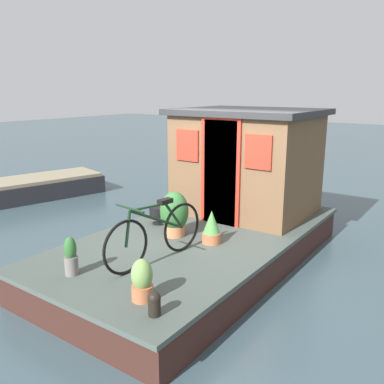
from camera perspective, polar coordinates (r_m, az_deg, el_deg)
ground_plane at (r=6.58m, az=1.02°, el=-9.87°), size 60.00×60.00×0.00m
houseboat_deck at (r=6.48m, az=1.03°, el=-7.83°), size 5.21×2.66×0.50m
houseboat_cabin at (r=7.41m, az=7.62°, el=4.31°), size 1.99×2.39×1.84m
bicycle at (r=5.28m, az=-5.03°, el=-5.78°), size 1.65×0.50×0.82m
potted_plant_sage at (r=6.20m, az=-2.47°, el=-3.03°), size 0.43×0.43×0.69m
potted_plant_fern at (r=5.94m, az=2.73°, el=-4.96°), size 0.28×0.28×0.48m
potted_plant_basil at (r=4.43m, az=-6.94°, el=-12.08°), size 0.23×0.23×0.46m
potted_plant_ivy at (r=5.16m, az=-16.45°, el=-8.62°), size 0.16×0.16×0.48m
charcoal_grill at (r=6.80m, az=-4.67°, el=-2.81°), size 0.30×0.30×0.29m
mooring_bollard at (r=4.18m, az=-5.24°, el=-15.08°), size 0.13×0.13×0.25m
dinghy_boat at (r=11.17m, az=-20.05°, el=0.71°), size 3.13×1.92×0.52m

